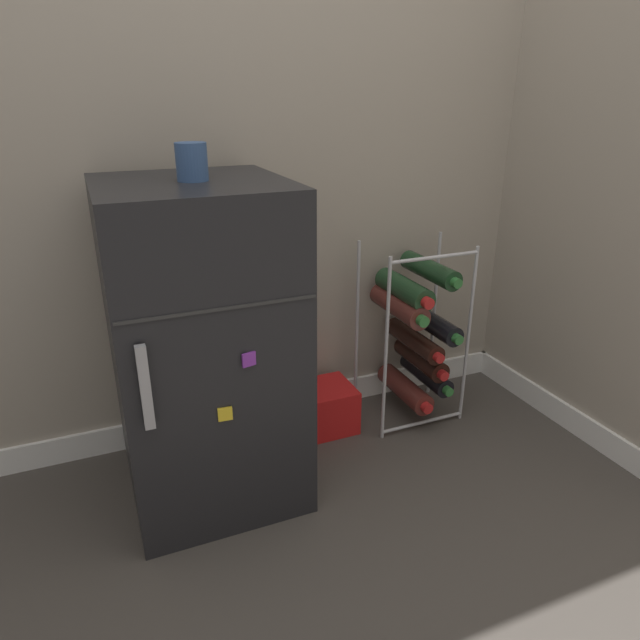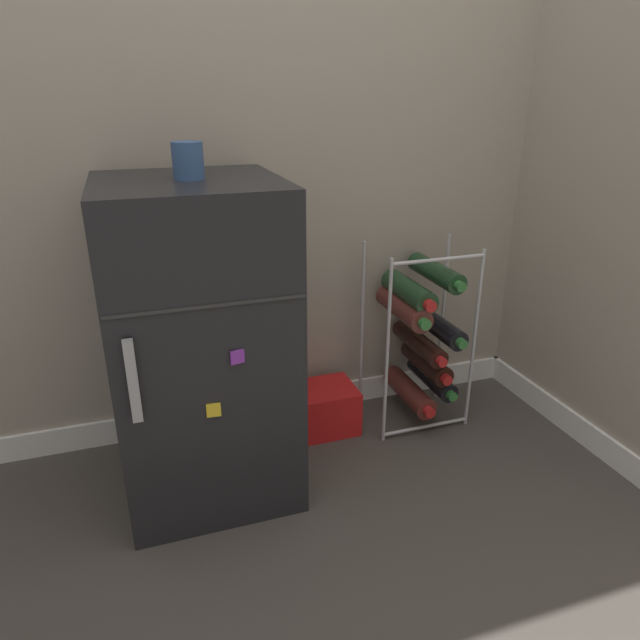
{
  "view_description": "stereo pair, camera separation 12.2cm",
  "coord_description": "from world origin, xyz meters",
  "px_view_note": "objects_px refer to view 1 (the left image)",
  "views": [
    {
      "loc": [
        -0.56,
        -1.1,
        1.13
      ],
      "look_at": [
        0.08,
        0.43,
        0.46
      ],
      "focal_mm": 32.0,
      "sensor_mm": 36.0,
      "label": 1
    },
    {
      "loc": [
        -0.45,
        -1.14,
        1.13
      ],
      "look_at": [
        0.08,
        0.43,
        0.46
      ],
      "focal_mm": 32.0,
      "sensor_mm": 36.0,
      "label": 2
    }
  ],
  "objects_px": {
    "wine_rack": "(415,332)",
    "soda_box": "(315,409)",
    "fridge_top_cup": "(192,162)",
    "mini_fridge": "(204,347)"
  },
  "relations": [
    {
      "from": "wine_rack",
      "to": "soda_box",
      "type": "relative_size",
      "value": 2.4
    },
    {
      "from": "fridge_top_cup",
      "to": "mini_fridge",
      "type": "bearing_deg",
      "value": 125.43
    },
    {
      "from": "soda_box",
      "to": "wine_rack",
      "type": "bearing_deg",
      "value": -5.44
    },
    {
      "from": "mini_fridge",
      "to": "soda_box",
      "type": "relative_size",
      "value": 3.38
    },
    {
      "from": "wine_rack",
      "to": "soda_box",
      "type": "bearing_deg",
      "value": 174.56
    },
    {
      "from": "soda_box",
      "to": "fridge_top_cup",
      "type": "distance_m",
      "value": 0.98
    },
    {
      "from": "wine_rack",
      "to": "fridge_top_cup",
      "type": "distance_m",
      "value": 1.0
    },
    {
      "from": "soda_box",
      "to": "mini_fridge",
      "type": "bearing_deg",
      "value": -159.17
    },
    {
      "from": "mini_fridge",
      "to": "wine_rack",
      "type": "distance_m",
      "value": 0.79
    },
    {
      "from": "mini_fridge",
      "to": "fridge_top_cup",
      "type": "bearing_deg",
      "value": -54.57
    }
  ]
}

